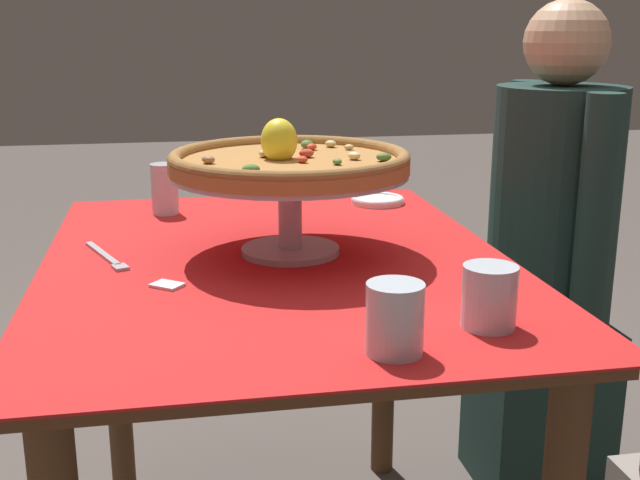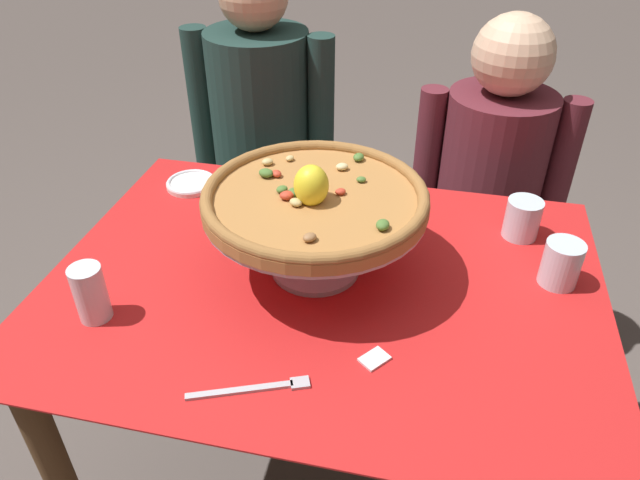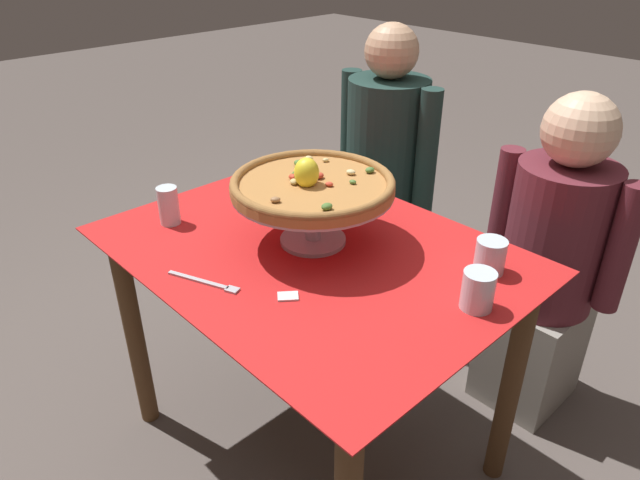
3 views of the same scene
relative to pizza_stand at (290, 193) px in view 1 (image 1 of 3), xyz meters
name	(u,v)px [view 1 (image 1 of 3)]	position (x,y,z in m)	size (l,w,h in m)	color
dining_table	(277,321)	(0.02, -0.03, -0.24)	(1.13, 0.85, 0.77)	brown
pizza_stand	(290,193)	(0.00, 0.00, 0.00)	(0.44, 0.44, 0.16)	#B7B7C1
pizza	(289,160)	(0.00, 0.00, 0.06)	(0.44, 0.44, 0.10)	#AD753D
water_glass_side_right	(395,323)	(0.49, 0.07, -0.07)	(0.08, 0.08, 0.10)	silver
water_glass_back_right	(489,300)	(0.43, 0.22, -0.08)	(0.08, 0.08, 0.09)	silver
water_glass_front_left	(165,192)	(-0.38, -0.23, -0.07)	(0.06, 0.06, 0.12)	silver
side_plate	(378,200)	(-0.39, 0.27, -0.11)	(0.13, 0.13, 0.02)	white
dinner_fork	(107,257)	(-0.02, -0.34, -0.11)	(0.20, 0.09, 0.01)	#B7B7C1
sugar_packet	(167,285)	(0.16, -0.23, -0.11)	(0.05, 0.04, 0.01)	white
diner_left	(549,270)	(-0.34, 0.70, -0.29)	(0.47, 0.32, 1.24)	#1E3833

